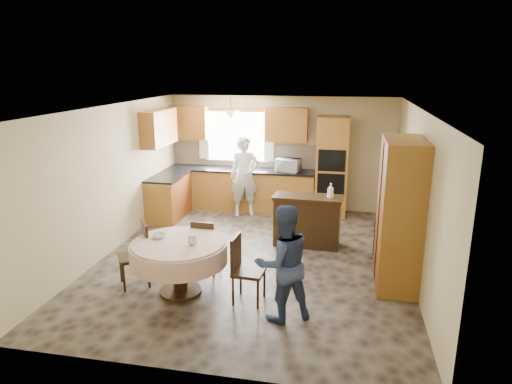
{
  "coord_description": "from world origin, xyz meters",
  "views": [
    {
      "loc": [
        1.4,
        -6.92,
        3.12
      ],
      "look_at": [
        -0.02,
        0.3,
        1.08
      ],
      "focal_mm": 32.0,
      "sensor_mm": 36.0,
      "label": 1
    }
  ],
  "objects": [
    {
      "name": "oven_upper",
      "position": [
        1.15,
        2.38,
        1.25
      ],
      "size": [
        0.56,
        0.01,
        0.45
      ],
      "primitive_type": "cube",
      "color": "black",
      "rests_on": "oven_tower"
    },
    {
      "name": "wall_back",
      "position": [
        0.0,
        3.0,
        1.25
      ],
      "size": [
        5.0,
        0.02,
        2.5
      ],
      "primitive_type": "cube",
      "color": "tan",
      "rests_on": "floor"
    },
    {
      "name": "sideboard",
      "position": [
        0.81,
        0.81,
        0.43
      ],
      "size": [
        1.23,
        0.55,
        0.86
      ],
      "primitive_type": "cube",
      "rotation": [
        0.0,
        0.0,
        -0.05
      ],
      "color": "#3B2610",
      "rests_on": "floor"
    },
    {
      "name": "window",
      "position": [
        -1.0,
        2.98,
        1.6
      ],
      "size": [
        1.4,
        0.03,
        1.1
      ],
      "primitive_type": "cube",
      "color": "white",
      "rests_on": "wall_back"
    },
    {
      "name": "pendant",
      "position": [
        -1.0,
        2.5,
        2.12
      ],
      "size": [
        0.36,
        0.36,
        0.18
      ],
      "primitive_type": "cone",
      "rotation": [
        3.14,
        0.0,
        0.0
      ],
      "color": "beige",
      "rests_on": "ceiling"
    },
    {
      "name": "backsplash",
      "position": [
        -0.85,
        2.99,
        1.18
      ],
      "size": [
        3.3,
        0.02,
        0.55
      ],
      "primitive_type": "cube",
      "color": "#CCB990",
      "rests_on": "wall_back"
    },
    {
      "name": "wall_cab_left",
      "position": [
        -2.05,
        2.83,
        1.91
      ],
      "size": [
        0.85,
        0.33,
        0.72
      ],
      "primitive_type": "cube",
      "color": "#A8622A",
      "rests_on": "wall_back"
    },
    {
      "name": "wall_cab_side",
      "position": [
        -2.33,
        1.8,
        1.91
      ],
      "size": [
        0.33,
        1.2,
        0.72
      ],
      "primitive_type": "cube",
      "color": "#A8622A",
      "rests_on": "wall_left"
    },
    {
      "name": "curtain_right",
      "position": [
        -0.25,
        2.93,
        1.65
      ],
      "size": [
        0.22,
        0.02,
        1.15
      ],
      "primitive_type": "cube",
      "color": "white",
      "rests_on": "wall_back"
    },
    {
      "name": "counter_back",
      "position": [
        -0.85,
        2.7,
        0.9
      ],
      "size": [
        3.3,
        0.64,
        0.04
      ],
      "primitive_type": "cube",
      "color": "black",
      "rests_on": "base_cab_back"
    },
    {
      "name": "base_cab_back",
      "position": [
        -0.85,
        2.7,
        0.44
      ],
      "size": [
        3.3,
        0.6,
        0.88
      ],
      "primitive_type": "cube",
      "color": "gold",
      "rests_on": "floor"
    },
    {
      "name": "oven_tower",
      "position": [
        1.15,
        2.69,
        1.06
      ],
      "size": [
        0.66,
        0.62,
        2.12
      ],
      "primitive_type": "cube",
      "color": "gold",
      "rests_on": "floor"
    },
    {
      "name": "oven_lower",
      "position": [
        1.15,
        2.38,
        0.75
      ],
      "size": [
        0.56,
        0.01,
        0.45
      ],
      "primitive_type": "cube",
      "color": "black",
      "rests_on": "oven_tower"
    },
    {
      "name": "cupboard",
      "position": [
        2.22,
        -0.44,
        1.08
      ],
      "size": [
        0.56,
        1.13,
        2.16
      ],
      "primitive_type": "cube",
      "color": "gold",
      "rests_on": "floor"
    },
    {
      "name": "wall_right",
      "position": [
        2.5,
        0.0,
        1.25
      ],
      "size": [
        0.02,
        6.0,
        2.5
      ],
      "primitive_type": "cube",
      "color": "tan",
      "rests_on": "floor"
    },
    {
      "name": "bowl_sideboard",
      "position": [
        0.53,
        0.81,
        0.88
      ],
      "size": [
        0.23,
        0.23,
        0.05
      ],
      "primitive_type": "imported",
      "rotation": [
        0.0,
        0.0,
        -0.15
      ],
      "color": "#B2B2B2",
      "rests_on": "sideboard"
    },
    {
      "name": "wall_front",
      "position": [
        0.0,
        -3.0,
        1.25
      ],
      "size": [
        5.0,
        0.02,
        2.5
      ],
      "primitive_type": "cube",
      "color": "tan",
      "rests_on": "floor"
    },
    {
      "name": "person_sink",
      "position": [
        -0.67,
        2.3,
        0.85
      ],
      "size": [
        0.72,
        0.59,
        1.71
      ],
      "primitive_type": "imported",
      "rotation": [
        0.0,
        0.0,
        0.32
      ],
      "color": "silver",
      "rests_on": "floor"
    },
    {
      "name": "microwave",
      "position": [
        0.22,
        2.65,
        1.06
      ],
      "size": [
        0.57,
        0.44,
        0.28
      ],
      "primitive_type": "imported",
      "rotation": [
        0.0,
        0.0,
        -0.2
      ],
      "color": "silver",
      "rests_on": "counter_back"
    },
    {
      "name": "base_cab_left",
      "position": [
        -2.2,
        1.8,
        0.44
      ],
      "size": [
        0.6,
        1.2,
        0.88
      ],
      "primitive_type": "cube",
      "color": "gold",
      "rests_on": "floor"
    },
    {
      "name": "chair_back",
      "position": [
        -0.63,
        -0.67,
        0.48
      ],
      "size": [
        0.38,
        0.38,
        0.87
      ],
      "rotation": [
        0.0,
        0.0,
        3.13
      ],
      "color": "#3B2610",
      "rests_on": "floor"
    },
    {
      "name": "counter_left",
      "position": [
        -2.2,
        1.8,
        0.9
      ],
      "size": [
        0.64,
        1.2,
        0.04
      ],
      "primitive_type": "cube",
      "color": "black",
      "rests_on": "base_cab_left"
    },
    {
      "name": "framed_picture",
      "position": [
        2.47,
        0.45,
        1.68
      ],
      "size": [
        0.06,
        0.59,
        0.49
      ],
      "color": "gold",
      "rests_on": "wall_right"
    },
    {
      "name": "cup_table",
      "position": [
        -0.57,
        -1.4,
        0.82
      ],
      "size": [
        0.17,
        0.17,
        0.1
      ],
      "primitive_type": "imported",
      "rotation": [
        0.0,
        0.0,
        -0.43
      ],
      "color": "#B2B2B2",
      "rests_on": "dining_table"
    },
    {
      "name": "space_heater",
      "position": [
        2.2,
        0.68,
        0.31
      ],
      "size": [
        0.48,
        0.36,
        0.61
      ],
      "primitive_type": "cube",
      "rotation": [
        0.0,
        0.0,
        -0.13
      ],
      "color": "black",
      "rests_on": "floor"
    },
    {
      "name": "wall_left",
      "position": [
        -2.5,
        0.0,
        1.25
      ],
      "size": [
        0.02,
        6.0,
        2.5
      ],
      "primitive_type": "cube",
      "color": "tan",
      "rests_on": "floor"
    },
    {
      "name": "bowl_table",
      "position": [
        -1.13,
        -1.26,
        0.8
      ],
      "size": [
        0.25,
        0.25,
        0.06
      ],
      "primitive_type": "imported",
      "rotation": [
        0.0,
        0.0,
        0.37
      ],
      "color": "#B2B2B2",
      "rests_on": "dining_table"
    },
    {
      "name": "person_dining",
      "position": [
        0.72,
        -1.74,
        0.76
      ],
      "size": [
        0.93,
        0.87,
        1.51
      ],
      "primitive_type": "imported",
      "rotation": [
        0.0,
        0.0,
        3.67
      ],
      "color": "navy",
      "rests_on": "floor"
    },
    {
      "name": "wall_cab_right",
      "position": [
        0.15,
        2.83,
        1.91
      ],
      "size": [
        0.9,
        0.33,
        0.72
      ],
      "primitive_type": "cube",
      "color": "#A8622A",
      "rests_on": "wall_back"
    },
    {
      "name": "dining_table",
      "position": [
        -0.8,
        -1.34,
        0.6
      ],
      "size": [
        1.35,
        1.35,
        0.77
      ],
      "color": "#3B2610",
      "rests_on": "floor"
    },
    {
      "name": "chair_right",
      "position": [
        0.14,
        -1.39,
        0.51
      ],
      "size": [
        0.43,
        0.43,
        0.93
      ],
      "rotation": [
        0.0,
        0.0,
        1.49
      ],
      "color": "#3B2610",
      "rests_on": "floor"
    },
    {
      "name": "ceiling",
      "position": [
        0.0,
        0.0,
        2.5
      ],
      "size": [
        5.0,
        6.0,
        0.01
      ],
      "primitive_type": "cube",
      "color": "white",
      "rests_on": "wall_back"
    },
    {
      "name": "bottle_sideboard",
      "position": [
        1.19,
        0.81,
        1.01
      ],
      "size": [
        0.15,
        0.15,
        0.31
      ],
      "primitive_type": "imported",
      "rotation": [
        0.0,
        0.0,
        0.29
      ],
      "color": "silver",
      "rests_on": "sideboard"
    },
    {
      "name": "chair_left",
      "position": [
        -1.47,
        -1.2,
        0.52
      ],
      "size": [
        0.57,
        0.57,
        0.94
      ],
      "rotation": [
        0.0,
        0.0,
        -0.98
      ],
      "color": "#3B2610",
      "rests_on": "floor"
    },
    {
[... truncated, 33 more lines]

